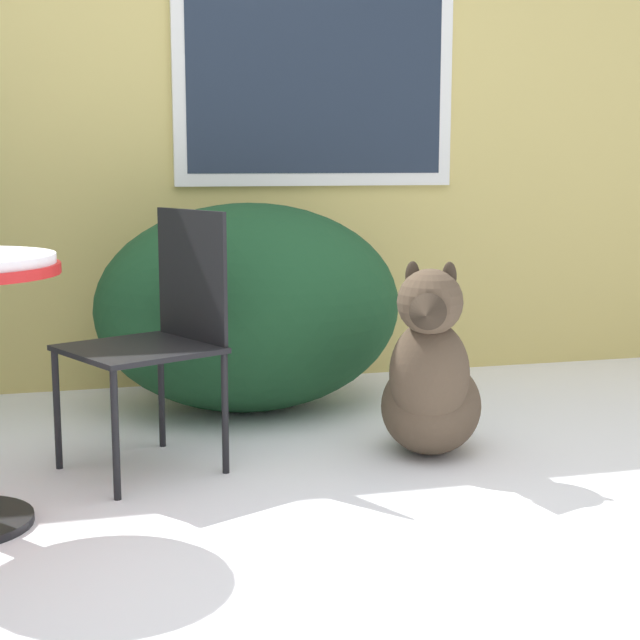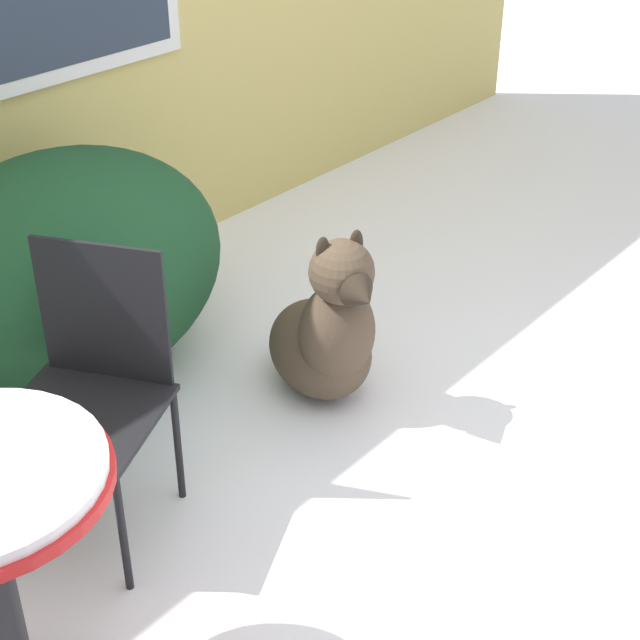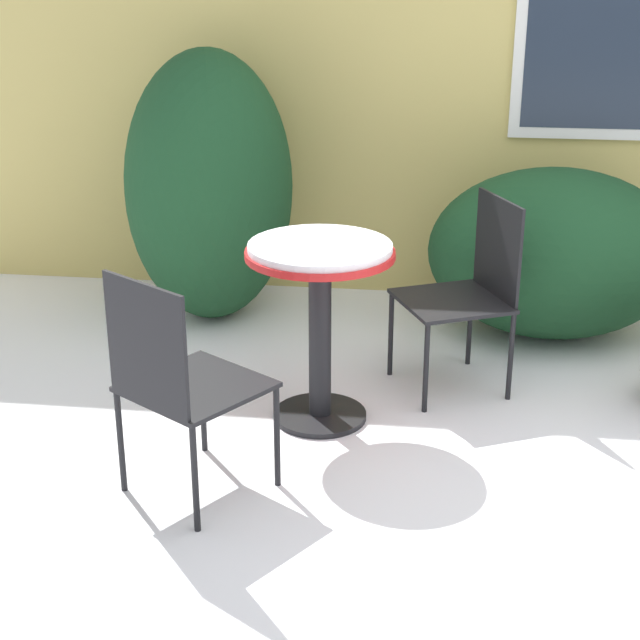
# 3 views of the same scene
# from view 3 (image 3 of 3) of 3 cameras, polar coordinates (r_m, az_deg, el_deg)

# --- Properties ---
(ground_plane) EXTENTS (16.00, 16.00, 0.00)m
(ground_plane) POSITION_cam_3_polar(r_m,az_deg,el_deg) (3.98, 15.66, -9.49)
(ground_plane) COLOR white
(house_wall) EXTENTS (8.00, 0.10, 2.63)m
(house_wall) POSITION_cam_3_polar(r_m,az_deg,el_deg) (5.66, 14.40, 14.17)
(house_wall) COLOR tan
(house_wall) RESTS_ON ground_plane
(shrub_left) EXTENTS (0.89, 1.07, 1.46)m
(shrub_left) POSITION_cam_3_polar(r_m,az_deg,el_deg) (5.35, -6.44, 7.71)
(shrub_left) COLOR #194223
(shrub_left) RESTS_ON ground_plane
(shrub_middle) EXTENTS (1.31, 0.96, 0.89)m
(shrub_middle) POSITION_cam_3_polar(r_m,az_deg,el_deg) (5.27, 13.44, 3.80)
(shrub_middle) COLOR #194223
(shrub_middle) RESTS_ON ground_plane
(patio_table) EXTENTS (0.63, 0.63, 0.80)m
(patio_table) POSITION_cam_3_polar(r_m,az_deg,el_deg) (4.13, 0.00, 1.71)
(patio_table) COLOR black
(patio_table) RESTS_ON ground_plane
(patio_chair_near_table) EXTENTS (0.60, 0.60, 0.90)m
(patio_chair_near_table) POSITION_cam_3_polar(r_m,az_deg,el_deg) (4.54, 8.65, 1.95)
(patio_chair_near_table) COLOR black
(patio_chair_near_table) RESTS_ON ground_plane
(patio_chair_far_side) EXTENTS (0.63, 0.63, 0.90)m
(patio_chair_far_side) POSITION_cam_3_polar(r_m,az_deg,el_deg) (3.60, -8.23, -3.39)
(patio_chair_far_side) COLOR black
(patio_chair_far_side) RESTS_ON ground_plane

